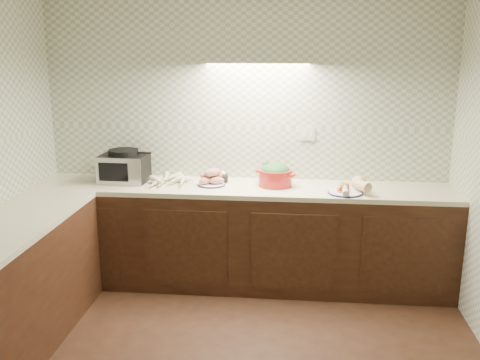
# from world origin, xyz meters

# --- Properties ---
(room) EXTENTS (3.60, 3.60, 2.60)m
(room) POSITION_xyz_m (0.00, 0.00, 1.63)
(room) COLOR black
(room) RESTS_ON ground
(counter) EXTENTS (3.60, 3.60, 0.90)m
(counter) POSITION_xyz_m (-0.68, 0.68, 0.45)
(counter) COLOR black
(counter) RESTS_ON ground
(toaster_oven) EXTENTS (0.42, 0.33, 0.29)m
(toaster_oven) POSITION_xyz_m (-1.06, 1.56, 1.03)
(toaster_oven) COLOR black
(toaster_oven) RESTS_ON counter
(parsnip_pile) EXTENTS (0.42, 0.41, 0.08)m
(parsnip_pile) POSITION_xyz_m (-0.66, 1.53, 0.94)
(parsnip_pile) COLOR beige
(parsnip_pile) RESTS_ON counter
(sweet_potato_plate) EXTENTS (0.24, 0.24, 0.15)m
(sweet_potato_plate) POSITION_xyz_m (-0.27, 1.51, 0.96)
(sweet_potato_plate) COLOR #151345
(sweet_potato_plate) RESTS_ON counter
(onion_bowl) EXTENTS (0.17, 0.17, 0.13)m
(onion_bowl) POSITION_xyz_m (-0.23, 1.63, 0.95)
(onion_bowl) COLOR black
(onion_bowl) RESTS_ON counter
(dutch_oven) EXTENTS (0.38, 0.38, 0.20)m
(dutch_oven) POSITION_xyz_m (0.28, 1.55, 1.00)
(dutch_oven) COLOR #AD211C
(dutch_oven) RESTS_ON counter
(veg_plate) EXTENTS (0.37, 0.37, 0.13)m
(veg_plate) POSITION_xyz_m (0.92, 1.40, 0.95)
(veg_plate) COLOR #151345
(veg_plate) RESTS_ON counter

